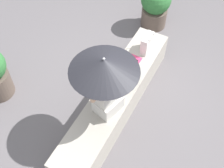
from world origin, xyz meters
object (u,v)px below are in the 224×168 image
magazine (132,62)px  planter_far (155,5)px  handbag_black (147,43)px  tote_bag_canvas (129,73)px  parasol (104,65)px  person_seated (108,91)px

magazine → planter_far: (1.46, 0.23, -0.04)m
handbag_black → planter_far: 1.19m
tote_bag_canvas → magazine: bearing=16.9°
handbag_black → magazine: 0.37m
parasol → planter_far: (2.37, 0.27, -0.89)m
parasol → planter_far: parasol is taller
tote_bag_canvas → handbag_black: bearing=1.9°
handbag_black → magazine: handbag_black is taller
parasol → planter_far: 2.55m
person_seated → parasol: bearing=90.9°
parasol → magazine: 1.25m
parasol → magazine: size_ratio=3.51×
parasol → planter_far: size_ratio=1.16×
parasol → planter_far: bearing=6.4°
person_seated → tote_bag_canvas: bearing=-3.5°
tote_bag_canvas → planter_far: size_ratio=0.42×
person_seated → handbag_black: (1.24, -0.01, -0.23)m
person_seated → parasol: 0.47m
person_seated → planter_far: bearing=7.4°
handbag_black → person_seated: bearing=179.4°
planter_far → parasol: bearing=-173.6°
magazine → person_seated: bearing=-172.7°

